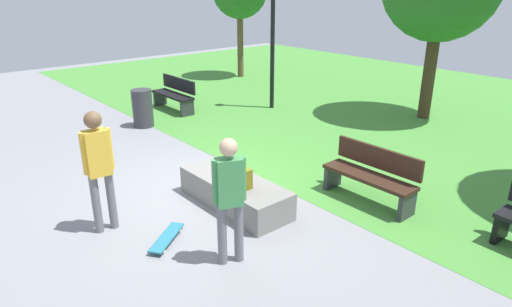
{
  "coord_description": "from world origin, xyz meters",
  "views": [
    {
      "loc": [
        6.08,
        -3.95,
        3.45
      ],
      "look_at": [
        0.86,
        0.5,
        0.79
      ],
      "focal_mm": 31.41,
      "sensor_mm": 36.0,
      "label": 1
    }
  ],
  "objects_px": {
    "skater_performing_trick": "(230,193)",
    "lamp_post": "(273,21)",
    "backpack_on_ledge": "(242,180)",
    "skater_watching": "(98,162)",
    "concrete_ledge": "(235,192)",
    "trash_bin": "(143,108)",
    "park_bench_center_lawn": "(371,174)",
    "skateboard_by_ledge": "(167,238)",
    "park_bench_by_oak": "(175,93)"
  },
  "relations": [
    {
      "from": "skater_performing_trick",
      "to": "park_bench_by_oak",
      "type": "xyz_separation_m",
      "value": [
        -6.86,
        3.28,
        -0.52
      ]
    },
    {
      "from": "trash_bin",
      "to": "park_bench_center_lawn",
      "type": "bearing_deg",
      "value": 8.66
    },
    {
      "from": "backpack_on_ledge",
      "to": "park_bench_by_oak",
      "type": "distance_m",
      "value": 6.46
    },
    {
      "from": "park_bench_center_lawn",
      "to": "trash_bin",
      "type": "distance_m",
      "value": 6.25
    },
    {
      "from": "skater_watching",
      "to": "trash_bin",
      "type": "bearing_deg",
      "value": 146.64
    },
    {
      "from": "concrete_ledge",
      "to": "trash_bin",
      "type": "height_order",
      "value": "trash_bin"
    },
    {
      "from": "lamp_post",
      "to": "skater_performing_trick",
      "type": "bearing_deg",
      "value": -46.35
    },
    {
      "from": "park_bench_by_oak",
      "to": "trash_bin",
      "type": "height_order",
      "value": "trash_bin"
    },
    {
      "from": "concrete_ledge",
      "to": "skateboard_by_ledge",
      "type": "relative_size",
      "value": 2.69
    },
    {
      "from": "park_bench_center_lawn",
      "to": "backpack_on_ledge",
      "type": "bearing_deg",
      "value": -116.83
    },
    {
      "from": "backpack_on_ledge",
      "to": "skater_performing_trick",
      "type": "bearing_deg",
      "value": 44.72
    },
    {
      "from": "park_bench_by_oak",
      "to": "trash_bin",
      "type": "bearing_deg",
      "value": -60.22
    },
    {
      "from": "skateboard_by_ledge",
      "to": "trash_bin",
      "type": "relative_size",
      "value": 0.82
    },
    {
      "from": "skater_watching",
      "to": "park_bench_center_lawn",
      "type": "relative_size",
      "value": 1.13
    },
    {
      "from": "skater_watching",
      "to": "park_bench_by_oak",
      "type": "height_order",
      "value": "skater_watching"
    },
    {
      "from": "concrete_ledge",
      "to": "trash_bin",
      "type": "distance_m",
      "value": 4.92
    },
    {
      "from": "backpack_on_ledge",
      "to": "park_bench_center_lawn",
      "type": "bearing_deg",
      "value": 153.43
    },
    {
      "from": "concrete_ledge",
      "to": "skater_performing_trick",
      "type": "height_order",
      "value": "skater_performing_trick"
    },
    {
      "from": "skateboard_by_ledge",
      "to": "park_bench_center_lawn",
      "type": "xyz_separation_m",
      "value": [
        1.08,
        3.23,
        0.42
      ]
    },
    {
      "from": "skateboard_by_ledge",
      "to": "lamp_post",
      "type": "height_order",
      "value": "lamp_post"
    },
    {
      "from": "skater_performing_trick",
      "to": "park_bench_by_oak",
      "type": "bearing_deg",
      "value": 154.46
    },
    {
      "from": "skater_watching",
      "to": "lamp_post",
      "type": "bearing_deg",
      "value": 118.15
    },
    {
      "from": "backpack_on_ledge",
      "to": "concrete_ledge",
      "type": "bearing_deg",
      "value": -110.58
    },
    {
      "from": "park_bench_center_lawn",
      "to": "skater_performing_trick",
      "type": "bearing_deg",
      "value": -92.36
    },
    {
      "from": "skater_performing_trick",
      "to": "lamp_post",
      "type": "bearing_deg",
      "value": 133.65
    },
    {
      "from": "skater_watching",
      "to": "park_bench_center_lawn",
      "type": "xyz_separation_m",
      "value": [
        1.95,
        3.73,
        -0.59
      ]
    },
    {
      "from": "trash_bin",
      "to": "skateboard_by_ledge",
      "type": "bearing_deg",
      "value": -24.14
    },
    {
      "from": "lamp_post",
      "to": "trash_bin",
      "type": "xyz_separation_m",
      "value": [
        -0.79,
        -3.65,
        -1.95
      ]
    },
    {
      "from": "concrete_ledge",
      "to": "skater_performing_trick",
      "type": "bearing_deg",
      "value": -39.77
    },
    {
      "from": "concrete_ledge",
      "to": "lamp_post",
      "type": "height_order",
      "value": "lamp_post"
    },
    {
      "from": "lamp_post",
      "to": "trash_bin",
      "type": "distance_m",
      "value": 4.21
    },
    {
      "from": "skater_performing_trick",
      "to": "park_bench_by_oak",
      "type": "relative_size",
      "value": 1.07
    },
    {
      "from": "backpack_on_ledge",
      "to": "skater_watching",
      "type": "relative_size",
      "value": 0.18
    },
    {
      "from": "skater_performing_trick",
      "to": "trash_bin",
      "type": "xyz_separation_m",
      "value": [
        -6.06,
        1.88,
        -0.53
      ]
    },
    {
      "from": "backpack_on_ledge",
      "to": "lamp_post",
      "type": "distance_m",
      "value": 6.66
    },
    {
      "from": "backpack_on_ledge",
      "to": "skateboard_by_ledge",
      "type": "xyz_separation_m",
      "value": [
        -0.1,
        -1.29,
        -0.55
      ]
    },
    {
      "from": "concrete_ledge",
      "to": "backpack_on_ledge",
      "type": "xyz_separation_m",
      "value": [
        0.36,
        -0.14,
        0.39
      ]
    },
    {
      "from": "skater_performing_trick",
      "to": "park_bench_center_lawn",
      "type": "xyz_separation_m",
      "value": [
        0.12,
        2.82,
        -0.52
      ]
    },
    {
      "from": "skateboard_by_ledge",
      "to": "lamp_post",
      "type": "xyz_separation_m",
      "value": [
        -4.32,
        5.94,
        2.35
      ]
    },
    {
      "from": "skateboard_by_ledge",
      "to": "park_bench_by_oak",
      "type": "distance_m",
      "value": 6.97
    },
    {
      "from": "backpack_on_ledge",
      "to": "park_bench_center_lawn",
      "type": "relative_size",
      "value": 0.2
    },
    {
      "from": "concrete_ledge",
      "to": "trash_bin",
      "type": "xyz_separation_m",
      "value": [
        -4.84,
        0.86,
        0.24
      ]
    },
    {
      "from": "skater_performing_trick",
      "to": "park_bench_center_lawn",
      "type": "height_order",
      "value": "skater_performing_trick"
    },
    {
      "from": "concrete_ledge",
      "to": "skateboard_by_ledge",
      "type": "height_order",
      "value": "concrete_ledge"
    },
    {
      "from": "skater_performing_trick",
      "to": "lamp_post",
      "type": "xyz_separation_m",
      "value": [
        -5.28,
        5.53,
        1.42
      ]
    },
    {
      "from": "skater_performing_trick",
      "to": "skater_watching",
      "type": "height_order",
      "value": "skater_watching"
    },
    {
      "from": "skater_watching",
      "to": "lamp_post",
      "type": "distance_m",
      "value": 7.42
    },
    {
      "from": "backpack_on_ledge",
      "to": "skater_watching",
      "type": "height_order",
      "value": "skater_watching"
    },
    {
      "from": "concrete_ledge",
      "to": "skateboard_by_ledge",
      "type": "bearing_deg",
      "value": -79.6
    },
    {
      "from": "concrete_ledge",
      "to": "park_bench_by_oak",
      "type": "xyz_separation_m",
      "value": [
        -5.64,
        2.26,
        0.25
      ]
    }
  ]
}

